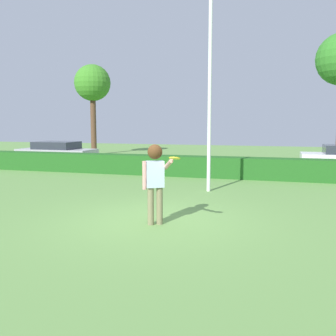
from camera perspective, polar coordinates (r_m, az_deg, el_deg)
name	(u,v)px	position (r m, az deg, el deg)	size (l,w,h in m)	color
ground_plane	(156,220)	(8.76, -1.90, -7.97)	(60.00, 60.00, 0.00)	#659449
person	(155,174)	(8.20, -1.97, -0.96)	(0.78, 0.61, 1.78)	#7C7653
frisbee	(175,158)	(7.52, 1.02, 1.51)	(0.23, 0.23, 0.08)	yellow
lamppost	(210,79)	(12.38, 6.39, 13.36)	(0.24, 0.24, 6.67)	silver
hedge_row	(211,167)	(15.73, 6.59, 0.17)	(27.71, 0.90, 0.85)	#20591D
parked_car_silver	(57,152)	(21.21, -16.57, 2.36)	(4.24, 1.89, 1.25)	#B7B7BC
willow_tree	(93,84)	(27.48, -11.41, 12.36)	(2.54, 2.54, 6.33)	brown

